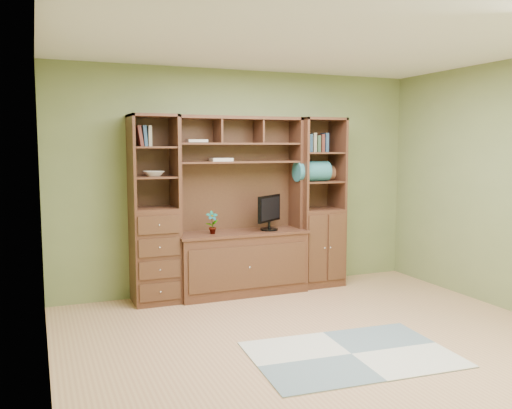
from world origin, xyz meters
name	(u,v)px	position (x,y,z in m)	size (l,w,h in m)	color
room	(325,195)	(0.00, 0.00, 1.30)	(4.60, 4.10, 2.64)	tan
center_hutch	(241,206)	(-0.11, 1.73, 1.02)	(1.54, 0.53, 2.05)	#4C291A
left_tower	(154,210)	(-1.11, 1.77, 1.02)	(0.50, 0.45, 2.05)	#4C291A
right_tower	(318,202)	(0.92, 1.77, 1.02)	(0.55, 0.45, 2.05)	#4C291A
rug	(351,354)	(0.06, -0.37, 0.01)	(1.64, 1.09, 0.01)	#9EA4A3
monitor	(269,206)	(0.23, 1.70, 1.01)	(0.46, 0.21, 0.57)	black
orchid	(212,222)	(-0.47, 1.70, 0.86)	(0.14, 0.09, 0.26)	brown
magazines	(221,160)	(-0.32, 1.82, 1.56)	(0.24, 0.17, 0.04)	beige
bowl	(154,174)	(-1.10, 1.77, 1.42)	(0.23, 0.23, 0.06)	silver
blanket_teal	(312,171)	(0.80, 1.73, 1.41)	(0.42, 0.24, 0.24)	#2C6E73
blanket_red	(321,173)	(1.00, 1.85, 1.38)	(0.32, 0.18, 0.18)	brown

